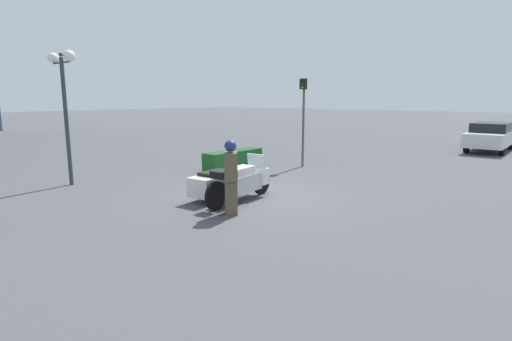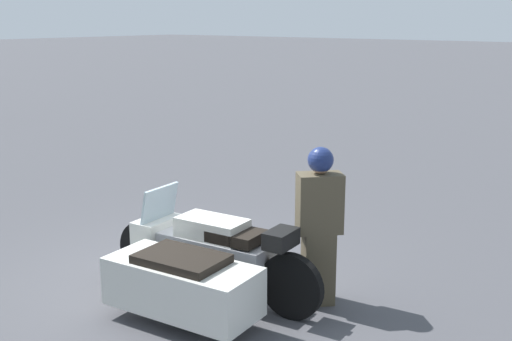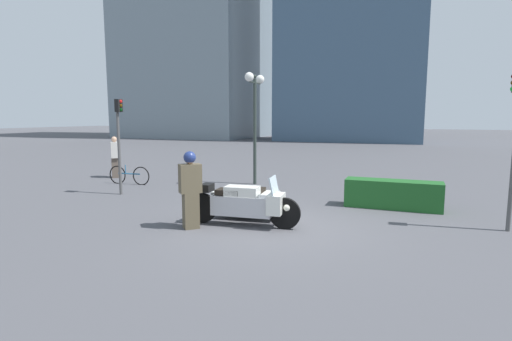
% 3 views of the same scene
% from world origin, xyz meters
% --- Properties ---
extents(ground_plane, '(160.00, 160.00, 0.00)m').
position_xyz_m(ground_plane, '(0.00, 0.00, 0.00)').
color(ground_plane, '#4C4C51').
extents(police_motorcycle, '(2.70, 1.40, 1.18)m').
position_xyz_m(police_motorcycle, '(-0.70, 0.22, 0.48)').
color(police_motorcycle, black).
rests_on(police_motorcycle, ground).
extents(officer_rider, '(0.54, 0.54, 1.74)m').
position_xyz_m(officer_rider, '(-1.68, -0.77, 0.92)').
color(officer_rider, brown).
rests_on(officer_rider, ground).
extents(hedge_bush_curbside, '(2.53, 0.68, 0.77)m').
position_xyz_m(hedge_bush_curbside, '(2.43, 3.00, 0.38)').
color(hedge_bush_curbside, '#1E5623').
rests_on(hedge_bush_curbside, ground).
extents(twin_lamp_post, '(0.32, 1.36, 4.03)m').
position_xyz_m(twin_lamp_post, '(-2.55, 5.27, 3.02)').
color(twin_lamp_post, '#2D3833').
rests_on(twin_lamp_post, ground).
extents(traffic_light_near, '(0.23, 0.27, 3.40)m').
position_xyz_m(traffic_light_near, '(4.88, 1.59, 2.24)').
color(traffic_light_near, '#4C4C4C').
rests_on(traffic_light_near, ground).
extents(parked_car_background, '(4.63, 1.77, 1.45)m').
position_xyz_m(parked_car_background, '(15.03, -3.13, 0.77)').
color(parked_car_background, silver).
rests_on(parked_car_background, ground).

